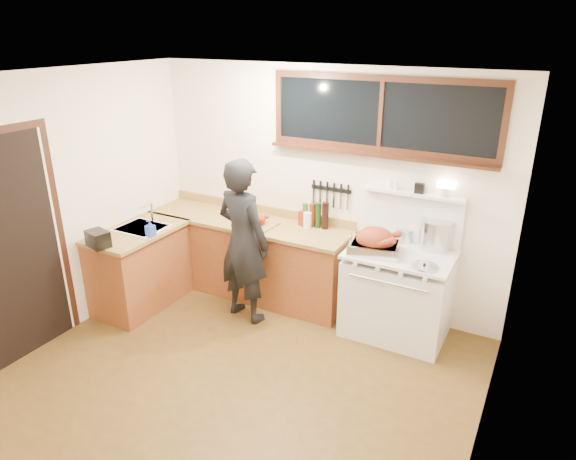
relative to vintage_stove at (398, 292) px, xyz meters
The scene contains 20 objects.
ground_plane 1.79m from the vintage_stove, 125.35° to the right, with size 4.00×3.50×0.02m, color #543A16.
room_shell 2.10m from the vintage_stove, 125.35° to the right, with size 4.10×3.60×2.65m.
counter_back 1.80m from the vintage_stove, behind, with size 2.44×0.64×1.00m.
counter_left 2.81m from the vintage_stove, 163.78° to the right, with size 0.64×1.09×0.90m.
sink_unit 2.80m from the vintage_stove, 165.18° to the right, with size 0.50×0.45×0.37m.
vintage_stove is the anchor object (origin of this frame).
back_window 1.68m from the vintage_stove, 142.42° to the left, with size 2.32×0.13×0.77m.
left_doorway 3.63m from the vintage_stove, 146.76° to the right, with size 0.02×1.04×2.17m.
knife_strip 1.27m from the vintage_stove, 160.45° to the left, with size 0.46×0.03×0.28m.
man 1.65m from the vintage_stove, 163.29° to the right, with size 0.71×0.53×1.76m.
soap_bottle 2.62m from the vintage_stove, 160.97° to the right, with size 0.09×0.09×0.18m.
toaster 3.04m from the vintage_stove, 154.46° to the right, with size 0.27×0.22×0.16m.
cutting_board 1.70m from the vintage_stove, behind, with size 0.46×0.36×0.15m.
roast_turkey 0.60m from the vintage_stove, 151.88° to the right, with size 0.54×0.44×0.26m.
stockpot 0.69m from the vintage_stove, 44.87° to the left, with size 0.34×0.34×0.30m.
saucepan 0.58m from the vintage_stove, 101.15° to the left, with size 0.19×0.31×0.13m.
pot_lid 0.58m from the vintage_stove, 39.57° to the right, with size 0.29×0.29×0.04m.
coffee_tin 1.27m from the vintage_stove, behind, with size 0.13×0.12×0.17m.
pitcher 1.22m from the vintage_stove, behind, with size 0.11×0.11×0.17m.
bottle_cluster 1.19m from the vintage_stove, 167.83° to the left, with size 0.31×0.07×0.30m.
Camera 1 is at (2.18, -3.12, 2.94)m, focal length 32.00 mm.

